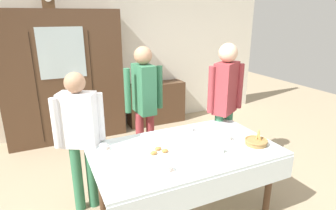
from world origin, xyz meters
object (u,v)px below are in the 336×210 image
Objects in this scene: bread_basket at (256,142)px; tea_cup_far_left at (104,148)px; mantel_clock at (48,0)px; tea_cup_back_edge at (190,129)px; tea_cup_mid_right at (221,150)px; pastry_plate at (159,153)px; person_beside_shelf at (144,98)px; dining_table at (186,158)px; tea_cup_mid_left at (167,169)px; bookshelf_low at (156,103)px; book_stack at (156,80)px; wall_cabinet at (64,78)px; person_by_cabinet at (80,131)px; tea_cup_front_edge at (228,138)px; spoon_front_edge at (248,152)px; spoon_mid_right at (110,163)px.

tea_cup_far_left is at bearing 159.56° from bread_basket.
mantel_clock reaches higher than tea_cup_back_edge.
tea_cup_mid_right is 0.61m from pastry_plate.
tea_cup_mid_right is at bearing -28.01° from tea_cup_far_left.
person_beside_shelf is (0.94, -1.54, -1.24)m from mantel_clock.
tea_cup_back_edge is at bearing 2.93° from tea_cup_far_left.
tea_cup_far_left reaches higher than dining_table.
bread_basket is (1.07, 0.09, 0.01)m from tea_cup_mid_left.
mantel_clock is at bearing -178.33° from bookshelf_low.
dining_table is 6.70× the size of pastry_plate.
pastry_plate is at bearing -33.04° from tea_cup_far_left.
bread_basket reaches higher than book_stack.
tea_cup_mid_left is 1.00× the size of tea_cup_mid_right.
wall_cabinet is (-0.90, 2.59, 0.41)m from dining_table.
person_beside_shelf is (-0.78, 1.26, 0.24)m from bread_basket.
person_by_cabinet reaches higher than pastry_plate.
tea_cup_front_edge is at bearing -14.77° from tea_cup_far_left.
mantel_clock is 0.14× the size of person_beside_shelf.
mantel_clock is at bearing 120.34° from tea_cup_front_edge.
pastry_plate is at bearing -38.30° from person_by_cabinet.
pastry_plate is (-0.80, 0.03, -0.02)m from tea_cup_front_edge.
tea_cup_mid_right reaches higher than spoon_front_edge.
bread_basket reaches higher than spoon_front_edge.
bookshelf_low is at bearing 1.74° from wall_cabinet.
pastry_plate is (0.06, 0.33, -0.02)m from tea_cup_mid_left.
spoon_front_edge is at bearing -94.63° from bookshelf_low.
tea_cup_far_left is (-1.03, -0.05, -0.00)m from tea_cup_back_edge.
mantel_clock reaches higher than book_stack.
wall_cabinet reaches higher than tea_cup_back_edge.
tea_cup_far_left and tea_cup_mid_right have the same top height.
tea_cup_mid_right is (0.01, -0.60, 0.00)m from tea_cup_back_edge.
wall_cabinet is at bearing 0.40° from mantel_clock.
tea_cup_back_edge is 1.00× the size of tea_cup_front_edge.
tea_cup_far_left is 0.46× the size of pastry_plate.
spoon_front_edge is (-0.24, -2.96, 0.37)m from bookshelf_low.
person_beside_shelf is (0.29, 1.35, 0.25)m from tea_cup_mid_left.
tea_cup_front_edge is 1.22m from person_beside_shelf.
spoon_front_edge is (1.43, -2.91, -0.31)m from wall_cabinet.
tea_cup_far_left is (-1.53, -2.30, 0.39)m from bookshelf_low.
person_beside_shelf is (0.70, 0.71, 0.25)m from tea_cup_far_left.
tea_cup_far_left is 1.00× the size of tea_cup_mid_right.
book_stack is 2.89m from tea_cup_mid_right.
bread_basket is at bearing -52.89° from tea_cup_back_edge.
dining_table is at bearing -86.95° from person_beside_shelf.
tea_cup_front_edge is 0.92m from tea_cup_mid_left.
tea_cup_mid_right is at bearing -14.43° from spoon_mid_right.
book_stack is 2.70m from person_by_cabinet.
tea_cup_front_edge reaches higher than dining_table.
mantel_clock reaches higher than dining_table.
tea_cup_mid_right reaches higher than bookshelf_low.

